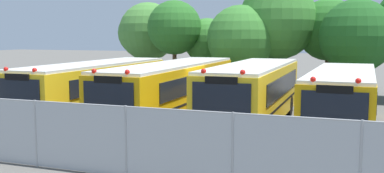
# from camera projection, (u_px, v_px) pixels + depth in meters

# --- Properties ---
(ground_plane) EXTENTS (160.00, 160.00, 0.00)m
(ground_plane) POSITION_uv_depth(u_px,v_px,m) (209.00, 123.00, 19.91)
(ground_plane) COLOR #595651
(school_bus_0) EXTENTS (2.49, 10.79, 2.71)m
(school_bus_0) POSITION_uv_depth(u_px,v_px,m) (96.00, 87.00, 21.49)
(school_bus_0) COLOR yellow
(school_bus_0) RESTS_ON ground_plane
(school_bus_1) EXTENTS (2.46, 11.69, 2.74)m
(school_bus_1) POSITION_uv_depth(u_px,v_px,m) (173.00, 89.00, 20.56)
(school_bus_1) COLOR #EAA80C
(school_bus_1) RESTS_ON ground_plane
(school_bus_2) EXTENTS (2.50, 10.03, 2.80)m
(school_bus_2) POSITION_uv_depth(u_px,v_px,m) (254.00, 92.00, 19.03)
(school_bus_2) COLOR yellow
(school_bus_2) RESTS_ON ground_plane
(school_bus_3) EXTENTS (2.70, 10.00, 2.62)m
(school_bus_3) POSITION_uv_depth(u_px,v_px,m) (342.00, 98.00, 18.00)
(school_bus_3) COLOR #EAA80C
(school_bus_3) RESTS_ON ground_plane
(tree_0) EXTENTS (4.49, 4.32, 6.32)m
(tree_0) POSITION_uv_depth(u_px,v_px,m) (146.00, 32.00, 33.26)
(tree_0) COLOR #4C3823
(tree_0) RESTS_ON ground_plane
(tree_1) EXTENTS (3.68, 3.68, 6.24)m
(tree_1) POSITION_uv_depth(u_px,v_px,m) (174.00, 27.00, 30.16)
(tree_1) COLOR #4C3823
(tree_1) RESTS_ON ground_plane
(tree_2) EXTENTS (3.25, 3.25, 5.08)m
(tree_2) POSITION_uv_depth(u_px,v_px,m) (208.00, 42.00, 31.41)
(tree_2) COLOR #4C3823
(tree_2) RESTS_ON ground_plane
(tree_3) EXTENTS (4.31, 4.31, 5.82)m
(tree_3) POSITION_uv_depth(u_px,v_px,m) (242.00, 39.00, 28.56)
(tree_3) COLOR #4C3823
(tree_3) RESTS_ON ground_plane
(tree_4) EXTENTS (5.12, 5.12, 7.40)m
(tree_4) POSITION_uv_depth(u_px,v_px,m) (276.00, 20.00, 29.22)
(tree_4) COLOR #4C3823
(tree_4) RESTS_ON ground_plane
(tree_5) EXTENTS (4.27, 4.06, 6.28)m
(tree_5) POSITION_uv_depth(u_px,v_px,m) (332.00, 29.00, 29.16)
(tree_5) COLOR #4C3823
(tree_5) RESTS_ON ground_plane
(tree_6) EXTENTS (4.37, 4.37, 6.02)m
(tree_6) POSITION_uv_depth(u_px,v_px,m) (356.00, 37.00, 26.33)
(tree_6) COLOR #4C3823
(tree_6) RESTS_ON ground_plane
(chainlink_fence) EXTENTS (18.02, 0.07, 2.00)m
(chainlink_fence) POSITION_uv_depth(u_px,v_px,m) (126.00, 141.00, 12.16)
(chainlink_fence) COLOR #9EA0A3
(chainlink_fence) RESTS_ON ground_plane
(traffic_cone) EXTENTS (0.40, 0.40, 0.53)m
(traffic_cone) POSITION_uv_depth(u_px,v_px,m) (33.00, 151.00, 14.10)
(traffic_cone) COLOR #EA5914
(traffic_cone) RESTS_ON ground_plane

